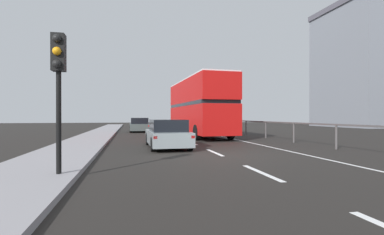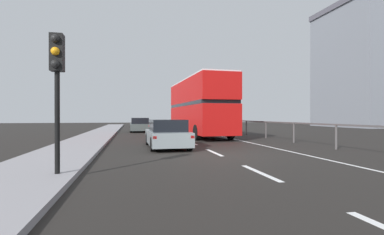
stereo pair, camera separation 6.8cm
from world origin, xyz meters
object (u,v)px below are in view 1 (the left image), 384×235
(traffic_signal_pole, at_px, (58,69))
(sedan_car_ahead, at_px, (139,125))
(hatchback_car_near, at_px, (167,134))
(double_decker_bus_red, at_px, (199,106))

(traffic_signal_pole, height_order, sedan_car_ahead, traffic_signal_pole)
(sedan_car_ahead, bearing_deg, traffic_signal_pole, -96.89)
(hatchback_car_near, relative_size, traffic_signal_pole, 1.31)
(double_decker_bus_red, xyz_separation_m, sedan_car_ahead, (-4.28, 7.19, -1.66))
(traffic_signal_pole, bearing_deg, double_decker_bus_red, 63.78)
(double_decker_bus_red, distance_m, hatchback_car_near, 8.31)
(traffic_signal_pole, bearing_deg, hatchback_car_near, 61.93)
(hatchback_car_near, relative_size, sedan_car_ahead, 1.08)
(hatchback_car_near, bearing_deg, traffic_signal_pole, -119.02)
(double_decker_bus_red, relative_size, sedan_car_ahead, 2.53)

